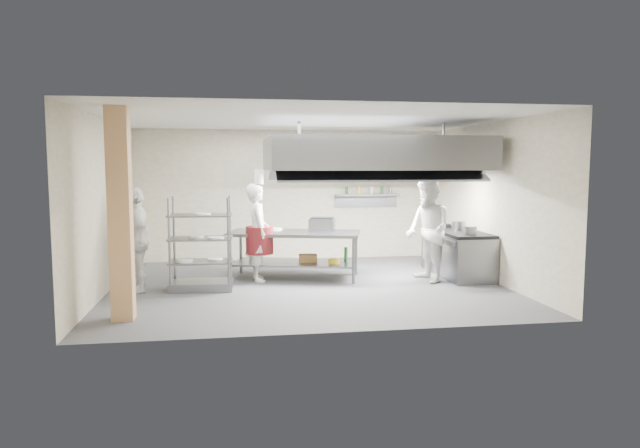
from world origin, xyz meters
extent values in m
plane|color=#343436|center=(0.00, 0.00, 0.00)|extent=(7.00, 7.00, 0.00)
plane|color=silver|center=(0.00, 0.00, 3.00)|extent=(7.00, 7.00, 0.00)
plane|color=gray|center=(0.00, 3.00, 1.50)|extent=(7.00, 0.00, 7.00)
plane|color=gray|center=(-3.50, 0.00, 1.50)|extent=(0.00, 6.00, 6.00)
plane|color=gray|center=(3.50, 0.00, 1.50)|extent=(0.00, 6.00, 6.00)
cube|color=tan|center=(-2.90, -1.90, 1.50)|extent=(0.30, 0.30, 3.00)
cube|color=slate|center=(1.30, 0.40, 2.40)|extent=(4.00, 2.50, 0.60)
cube|color=white|center=(0.40, 0.40, 2.08)|extent=(1.60, 0.12, 0.04)
cube|color=white|center=(2.20, 0.40, 2.08)|extent=(1.60, 0.12, 0.04)
cube|color=slate|center=(1.80, 2.84, 1.50)|extent=(1.50, 0.28, 0.04)
cube|color=slate|center=(-0.16, 0.73, 0.88)|extent=(2.70, 1.67, 0.06)
cube|color=slate|center=(-0.16, 0.73, 0.30)|extent=(2.48, 1.51, 0.04)
cube|color=gray|center=(3.08, 0.50, 0.42)|extent=(0.80, 2.00, 0.84)
cube|color=black|center=(3.08, 0.50, 0.87)|extent=(0.78, 1.96, 0.06)
imported|color=white|center=(-0.88, 0.58, 0.92)|extent=(0.52, 0.72, 1.85)
imported|color=silver|center=(2.28, -0.01, 0.97)|extent=(0.86, 1.03, 1.93)
imported|color=silver|center=(-3.00, -0.03, 0.91)|extent=(0.77, 1.15, 1.82)
cube|color=slate|center=(0.40, 0.82, 1.03)|extent=(0.57, 0.50, 0.24)
cube|color=brown|center=(0.10, 0.66, 0.39)|extent=(0.35, 0.25, 0.15)
cylinder|color=gray|center=(3.09, 0.48, 0.99)|extent=(0.27, 0.27, 0.19)
cylinder|color=white|center=(-1.90, -0.06, 0.53)|extent=(0.28, 0.28, 0.05)
camera|label=1|loc=(-1.37, -10.18, 2.18)|focal=32.00mm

